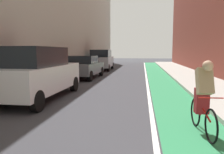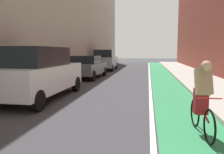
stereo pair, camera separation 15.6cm
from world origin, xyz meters
name	(u,v)px [view 2 (the right image)]	position (x,y,z in m)	size (l,w,h in m)	color
ground_plane	(122,79)	(0.00, 16.66, 0.00)	(90.91, 90.91, 0.00)	#38383D
bike_lane_paint	(162,77)	(2.71, 18.66, 0.00)	(1.60, 41.32, 0.00)	#2D8451
lane_divider_stripe	(149,76)	(1.81, 18.66, 0.00)	(0.12, 41.32, 0.00)	white
sidewalk_right	(193,76)	(4.89, 18.66, 0.07)	(2.76, 41.32, 0.14)	#A8A59E
parked_suv_white	(38,72)	(-2.47, 10.10, 1.02)	(2.02, 4.70, 1.98)	silver
parked_sedan_gray	(86,67)	(-2.47, 16.92, 0.79)	(2.12, 4.34, 1.53)	#595B60
parked_suv_silver	(105,60)	(-2.46, 23.75, 1.02)	(2.12, 4.77, 1.98)	#9EA0A8
cyclist_mid	(202,98)	(2.86, 7.17, 0.81)	(0.48, 1.74, 1.63)	black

